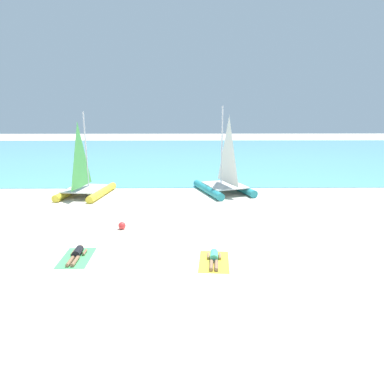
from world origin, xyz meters
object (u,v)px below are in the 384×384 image
(sunbather_left, at_px, (77,254))
(towel_right, at_px, (214,262))
(sailboat_yellow, at_px, (85,184))
(towel_left, at_px, (77,258))
(beach_ball, at_px, (122,226))
(sailboat_teal, at_px, (225,180))
(sunbather_right, at_px, (214,258))

(sunbather_left, height_order, towel_right, sunbather_left)
(sailboat_yellow, xyz_separation_m, towel_left, (2.48, -9.78, -0.80))
(beach_ball, bearing_deg, sailboat_teal, 52.50)
(towel_left, height_order, towel_right, same)
(towel_right, height_order, beach_ball, beach_ball)
(towel_left, bearing_deg, sunbather_right, -3.70)
(sailboat_teal, height_order, towel_left, sailboat_teal)
(sailboat_yellow, distance_m, sunbather_left, 10.05)
(sailboat_yellow, height_order, sunbather_left, sailboat_yellow)
(towel_left, xyz_separation_m, sunbather_left, (-0.00, 0.07, 0.13))
(sunbather_right, bearing_deg, towel_left, -178.83)
(towel_right, bearing_deg, sailboat_teal, 82.03)
(sailboat_teal, xyz_separation_m, sunbather_left, (-6.76, -10.49, -0.73))
(towel_right, xyz_separation_m, beach_ball, (-4.09, 3.64, 0.17))
(sailboat_teal, height_order, beach_ball, sailboat_teal)
(sailboat_yellow, relative_size, towel_left, 2.84)
(sailboat_teal, bearing_deg, sunbather_right, -116.45)
(sunbather_right, height_order, beach_ball, beach_ball)
(towel_right, height_order, sunbather_right, sunbather_right)
(towel_left, xyz_separation_m, sunbather_right, (5.23, -0.34, 0.13))
(sailboat_yellow, bearing_deg, sunbather_left, -67.91)
(towel_right, distance_m, sunbather_right, 0.14)
(beach_ball, bearing_deg, sailboat_yellow, 118.87)
(sunbather_left, xyz_separation_m, sunbather_right, (5.23, -0.41, 0.00))
(sailboat_teal, distance_m, beach_ball, 9.26)
(sailboat_teal, xyz_separation_m, beach_ball, (-5.62, -7.33, -0.69))
(sailboat_teal, relative_size, sunbather_left, 3.70)
(towel_right, xyz_separation_m, sunbather_right, (0.01, 0.07, 0.13))
(sailboat_yellow, xyz_separation_m, beach_ball, (3.61, -6.55, -0.63))
(towel_left, height_order, sunbather_left, sunbather_left)
(beach_ball, bearing_deg, towel_right, -41.64)
(sunbather_left, bearing_deg, towel_left, -90.00)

